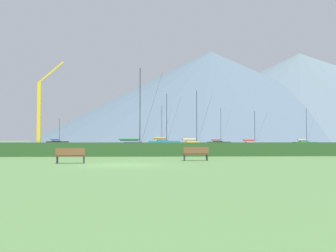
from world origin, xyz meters
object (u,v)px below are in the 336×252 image
at_px(sailboat_slip_9, 137,146).
at_px(sailboat_slip_2, 58,143).
at_px(sailboat_slip_6, 194,144).
at_px(dock_crane, 40,117).
at_px(sailboat_slip_0, 305,143).
at_px(sailboat_slip_7, 165,143).
at_px(sailboat_slip_10, 219,143).
at_px(park_bench_under_tree, 70,155).
at_px(park_bench_near_path, 196,153).
at_px(sailboat_slip_4, 253,144).
at_px(sailboat_slip_5, 160,142).

bearing_deg(sailboat_slip_9, sailboat_slip_2, 110.91).
height_order(sailboat_slip_2, sailboat_slip_6, sailboat_slip_6).
bearing_deg(dock_crane, sailboat_slip_0, 1.29).
bearing_deg(sailboat_slip_7, sailboat_slip_6, -81.19).
xyz_separation_m(sailboat_slip_10, park_bench_under_tree, (-23.01, -72.10, -0.04)).
relative_size(sailboat_slip_7, dock_crane, 0.63).
bearing_deg(sailboat_slip_7, park_bench_near_path, -91.80).
bearing_deg(park_bench_under_tree, park_bench_near_path, 12.58).
relative_size(sailboat_slip_4, park_bench_under_tree, 3.95).
relative_size(sailboat_slip_0, sailboat_slip_5, 0.79).
xyz_separation_m(sailboat_slip_5, sailboat_slip_6, (4.76, -43.22, -0.05)).
bearing_deg(sailboat_slip_2, dock_crane, -83.91).
xyz_separation_m(sailboat_slip_2, sailboat_slip_10, (45.02, -15.83, -0.01)).
bearing_deg(sailboat_slip_5, sailboat_slip_6, -95.02).
relative_size(sailboat_slip_10, dock_crane, 0.49).
relative_size(sailboat_slip_2, dock_crane, 0.39).
relative_size(sailboat_slip_6, sailboat_slip_10, 1.05).
relative_size(sailboat_slip_9, dock_crane, 0.55).
xyz_separation_m(sailboat_slip_2, sailboat_slip_9, (25.21, -62.29, 0.04)).
bearing_deg(park_bench_near_path, dock_crane, 112.67).
bearing_deg(sailboat_slip_9, sailboat_slip_4, 46.18).
height_order(park_bench_near_path, dock_crane, dock_crane).
xyz_separation_m(sailboat_slip_6, park_bench_near_path, (-4.80, -39.83, -0.07)).
bearing_deg(sailboat_slip_6, sailboat_slip_9, -127.79).
bearing_deg(sailboat_slip_5, sailboat_slip_9, -105.98).
relative_size(sailboat_slip_2, sailboat_slip_4, 1.08).
bearing_deg(sailboat_slip_6, sailboat_slip_7, 92.37).
height_order(sailboat_slip_6, dock_crane, dock_crane).
bearing_deg(park_bench_under_tree, dock_crane, 102.68).
bearing_deg(park_bench_near_path, sailboat_slip_6, 81.04).
distance_m(sailboat_slip_7, sailboat_slip_9, 41.06).
bearing_deg(sailboat_slip_2, sailboat_slip_5, -2.01).
bearing_deg(sailboat_slip_10, park_bench_near_path, -108.20).
relative_size(sailboat_slip_0, sailboat_slip_4, 1.28).
relative_size(sailboat_slip_6, sailboat_slip_7, 0.81).
relative_size(sailboat_slip_9, park_bench_under_tree, 6.07).
height_order(sailboat_slip_4, sailboat_slip_5, sailboat_slip_5).
relative_size(sailboat_slip_0, park_bench_near_path, 5.18).
distance_m(sailboat_slip_6, sailboat_slip_7, 24.36).
height_order(sailboat_slip_0, park_bench_near_path, sailboat_slip_0).
distance_m(sailboat_slip_6, sailboat_slip_10, 31.41).
xyz_separation_m(sailboat_slip_7, park_bench_near_path, (-0.51, -63.81, -0.20)).
relative_size(sailboat_slip_5, park_bench_under_tree, 6.44).
distance_m(sailboat_slip_2, sailboat_slip_9, 67.19).
bearing_deg(sailboat_slip_7, park_bench_under_tree, -98.70).
height_order(sailboat_slip_0, sailboat_slip_10, sailboat_slip_10).
bearing_deg(sailboat_slip_5, sailboat_slip_0, -40.66).
distance_m(sailboat_slip_0, sailboat_slip_5, 40.03).
bearing_deg(sailboat_slip_7, sailboat_slip_9, -98.86).
height_order(sailboat_slip_0, sailboat_slip_2, sailboat_slip_0).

